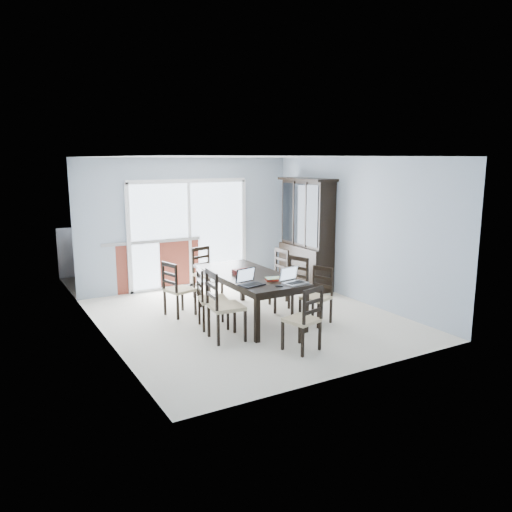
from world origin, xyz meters
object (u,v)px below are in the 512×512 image
object	(u,v)px
dining_table	(249,278)
chair_left_near	(220,298)
cell_phone	(279,286)
game_box	(242,271)
chair_right_near	(319,289)
chair_left_far	(175,283)
laptop_dark	(252,281)
hot_tub	(142,258)
laptop_silver	(295,280)
china_hutch	(307,235)
chair_right_far	(277,269)
chair_right_mid	(294,279)
chair_end_far	(205,267)
chair_left_mid	(207,291)
chair_end_near	(307,312)

from	to	relation	value
dining_table	chair_left_near	distance (m)	1.07
cell_phone	game_box	world-z (taller)	game_box
chair_right_near	chair_left_far	bearing A→B (deg)	34.52
chair_left_far	laptop_dark	bearing A→B (deg)	10.81
dining_table	hot_tub	size ratio (longest dim) A/B	1.09
chair_left_far	laptop_silver	world-z (taller)	chair_left_far
china_hutch	chair_right_far	size ratio (longest dim) A/B	2.00
chair_right_near	chair_right_mid	world-z (taller)	chair_right_mid
chair_right_mid	cell_phone	world-z (taller)	chair_right_mid
chair_left_near	laptop_dark	distance (m)	0.55
dining_table	chair_end_far	size ratio (longest dim) A/B	2.01
dining_table	chair_right_near	xyz separation A→B (m)	(0.89, -0.70, -0.13)
game_box	hot_tub	world-z (taller)	hot_tub
dining_table	chair_left_mid	bearing A→B (deg)	-174.43
chair_right_mid	laptop_dark	bearing A→B (deg)	99.71
laptop_silver	game_box	world-z (taller)	laptop_silver
chair_left_far	game_box	bearing A→B (deg)	39.77
cell_phone	chair_end_near	bearing A→B (deg)	-57.65
game_box	hot_tub	bearing A→B (deg)	101.51
china_hutch	laptop_dark	xyz separation A→B (m)	(-2.34, -1.92, -0.26)
china_hutch	chair_right_far	xyz separation A→B (m)	(-1.04, -0.55, -0.49)
china_hutch	game_box	xyz separation A→B (m)	(-2.11, -1.17, -0.29)
chair_right_mid	laptop_silver	world-z (taller)	chair_right_mid
chair_left_far	chair_end_near	xyz separation A→B (m)	(0.97, -2.36, -0.00)
laptop_silver	chair_end_far	bearing A→B (deg)	89.24
chair_end_far	laptop_silver	size ratio (longest dim) A/B	2.86
hot_tub	chair_right_mid	bearing A→B (deg)	-65.02
chair_right_mid	laptop_silver	size ratio (longest dim) A/B	2.87
cell_phone	chair_end_far	bearing A→B (deg)	125.35
chair_end_far	laptop_dark	size ratio (longest dim) A/B	2.79
chair_end_far	laptop_silver	xyz separation A→B (m)	(0.36, -2.48, 0.23)
chair_right_mid	china_hutch	bearing A→B (deg)	-59.13
dining_table	chair_left_near	world-z (taller)	chair_left_near
chair_end_far	dining_table	bearing A→B (deg)	77.99
chair_left_far	chair_right_mid	size ratio (longest dim) A/B	0.97
chair_end_far	chair_left_mid	bearing A→B (deg)	52.26
chair_left_far	laptop_dark	distance (m)	1.56
chair_right_near	chair_end_far	xyz separation A→B (m)	(-0.97, 2.27, 0.03)
chair_end_far	hot_tub	size ratio (longest dim) A/B	0.54
dining_table	chair_end_far	world-z (taller)	chair_end_far
laptop_silver	game_box	distance (m)	1.05
chair_left_far	laptop_silver	size ratio (longest dim) A/B	2.78
dining_table	cell_phone	bearing A→B (deg)	-90.31
cell_phone	hot_tub	world-z (taller)	hot_tub
china_hutch	chair_left_far	bearing A→B (deg)	-169.94
chair_right_far	chair_left_far	bearing A→B (deg)	87.02
hot_tub	chair_right_near	bearing A→B (deg)	-67.85
game_box	hot_tub	xyz separation A→B (m)	(-0.66, 3.24, -0.27)
chair_end_far	chair_left_near	bearing A→B (deg)	56.31
chair_left_far	hot_tub	world-z (taller)	chair_left_far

